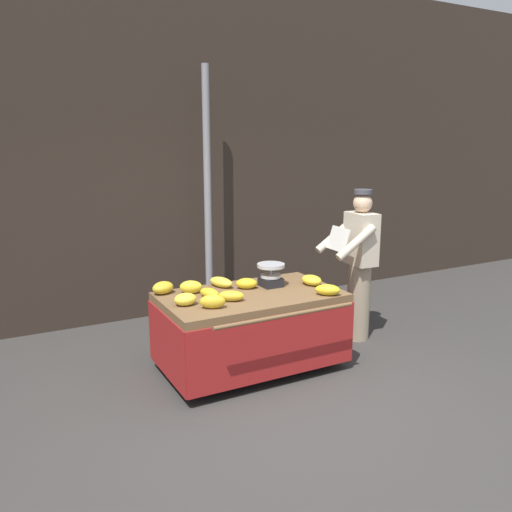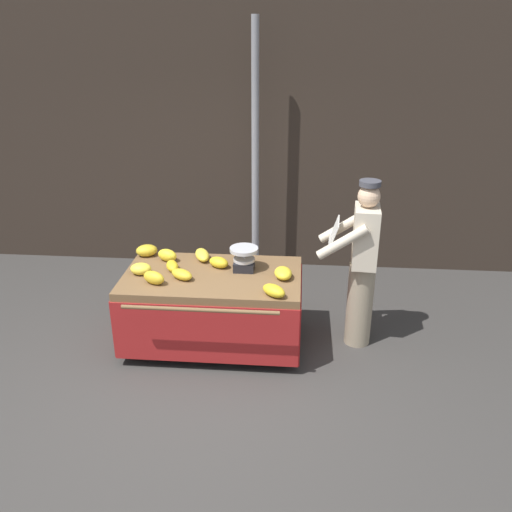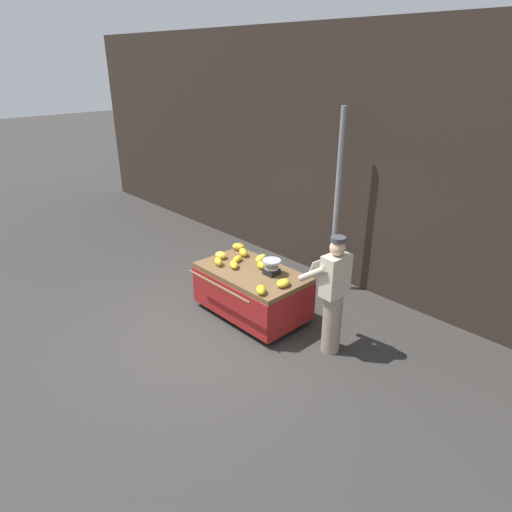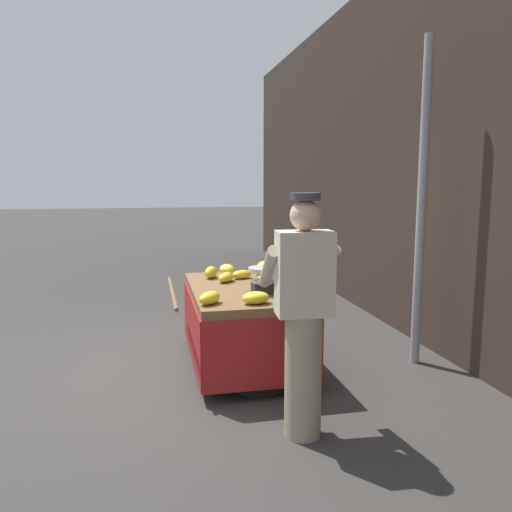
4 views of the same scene
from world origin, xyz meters
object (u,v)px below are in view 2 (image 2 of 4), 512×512
(street_pole, at_px, (255,156))
(banana_bunch_6, at_px, (154,278))
(banana_cart, at_px, (213,294))
(banana_bunch_2, at_px, (202,255))
(banana_bunch_4, at_px, (274,291))
(banana_bunch_8, at_px, (283,273))
(banana_bunch_1, at_px, (141,269))
(banana_bunch_0, at_px, (182,274))
(banana_bunch_5, at_px, (219,262))
(banana_bunch_3, at_px, (167,255))
(banana_bunch_7, at_px, (172,266))
(weighing_scale, at_px, (244,259))
(banana_bunch_9, at_px, (147,250))
(vendor_person, at_px, (361,264))

(street_pole, bearing_deg, banana_bunch_6, -112.17)
(banana_cart, height_order, banana_bunch_2, banana_bunch_2)
(banana_bunch_4, relative_size, banana_bunch_8, 1.03)
(banana_bunch_1, relative_size, banana_bunch_2, 0.72)
(banana_bunch_0, height_order, banana_bunch_6, banana_bunch_6)
(banana_bunch_5, bearing_deg, banana_bunch_4, -44.31)
(banana_bunch_1, bearing_deg, banana_bunch_6, -47.45)
(banana_cart, bearing_deg, banana_bunch_1, -175.56)
(banana_bunch_8, bearing_deg, banana_bunch_3, 165.75)
(street_pole, xyz_separation_m, banana_bunch_4, (0.35, -2.08, -0.73))
(banana_bunch_4, relative_size, banana_bunch_5, 1.14)
(street_pole, relative_size, banana_cart, 1.78)
(banana_bunch_1, xyz_separation_m, banana_bunch_7, (0.28, 0.11, -0.01))
(banana_bunch_5, distance_m, banana_bunch_7, 0.46)
(weighing_scale, distance_m, banana_bunch_7, 0.71)
(street_pole, relative_size, banana_bunch_9, 14.10)
(weighing_scale, distance_m, banana_bunch_1, 1.01)
(banana_bunch_0, bearing_deg, banana_bunch_5, 43.58)
(banana_bunch_0, bearing_deg, banana_bunch_1, 169.66)
(banana_bunch_1, distance_m, banana_bunch_4, 1.36)
(street_pole, height_order, banana_bunch_0, street_pole)
(weighing_scale, distance_m, banana_bunch_4, 0.63)
(street_pole, xyz_separation_m, banana_bunch_7, (-0.68, -1.62, -0.73))
(street_pole, distance_m, banana_bunch_2, 1.58)
(banana_bunch_4, height_order, banana_bunch_7, banana_bunch_4)
(vendor_person, bearing_deg, banana_bunch_6, -168.43)
(banana_cart, bearing_deg, banana_bunch_4, -32.77)
(banana_bunch_9, relative_size, vendor_person, 0.13)
(banana_bunch_2, height_order, banana_bunch_5, banana_bunch_5)
(weighing_scale, xyz_separation_m, banana_bunch_0, (-0.57, -0.26, -0.07))
(banana_cart, bearing_deg, weighing_scale, 23.59)
(banana_bunch_9, bearing_deg, vendor_person, -6.16)
(banana_bunch_9, bearing_deg, banana_bunch_1, -81.82)
(weighing_scale, relative_size, banana_bunch_6, 1.23)
(banana_bunch_2, distance_m, banana_bunch_9, 0.60)
(banana_bunch_3, bearing_deg, banana_bunch_9, 155.98)
(weighing_scale, height_order, banana_bunch_6, weighing_scale)
(banana_bunch_1, height_order, banana_bunch_5, banana_bunch_1)
(banana_bunch_1, xyz_separation_m, banana_bunch_6, (0.18, -0.20, 0.01))
(banana_bunch_6, relative_size, banana_bunch_8, 0.96)
(banana_bunch_1, xyz_separation_m, banana_bunch_3, (0.18, 0.33, 0.01))
(banana_bunch_4, height_order, banana_bunch_8, banana_bunch_4)
(banana_cart, bearing_deg, banana_bunch_9, 152.75)
(banana_bunch_1, height_order, banana_bunch_3, banana_bunch_3)
(banana_cart, bearing_deg, street_pole, 80.61)
(street_pole, bearing_deg, banana_bunch_1, -119.15)
(banana_bunch_9, height_order, vendor_person, vendor_person)
(banana_bunch_4, bearing_deg, weighing_scale, 121.29)
(banana_bunch_0, xyz_separation_m, banana_bunch_2, (0.11, 0.48, 0.00))
(banana_bunch_3, relative_size, banana_bunch_5, 1.02)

